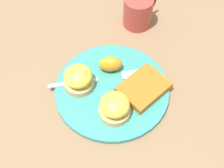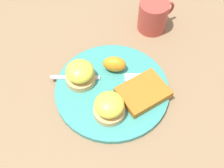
{
  "view_description": "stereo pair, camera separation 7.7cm",
  "coord_description": "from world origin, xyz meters",
  "px_view_note": "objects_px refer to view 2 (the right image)",
  "views": [
    {
      "loc": [
        -0.27,
        -0.33,
        0.67
      ],
      "look_at": [
        0.0,
        0.0,
        0.03
      ],
      "focal_mm": 50.0,
      "sensor_mm": 36.0,
      "label": 1
    },
    {
      "loc": [
        -0.21,
        -0.38,
        0.67
      ],
      "look_at": [
        0.0,
        0.0,
        0.03
      ],
      "focal_mm": 50.0,
      "sensor_mm": 36.0,
      "label": 2
    }
  ],
  "objects_px": {
    "fork": "(104,78)",
    "cup": "(153,16)",
    "orange_wedge": "(115,64)",
    "hashbrown_patty": "(143,92)",
    "sandwich_benedict_right": "(109,107)",
    "sandwich_benedict_left": "(80,74)"
  },
  "relations": [
    {
      "from": "hashbrown_patty",
      "to": "cup",
      "type": "distance_m",
      "value": 0.25
    },
    {
      "from": "hashbrown_patty",
      "to": "fork",
      "type": "relative_size",
      "value": 0.53
    },
    {
      "from": "hashbrown_patty",
      "to": "orange_wedge",
      "type": "distance_m",
      "value": 0.11
    },
    {
      "from": "cup",
      "to": "sandwich_benedict_right",
      "type": "bearing_deg",
      "value": -141.34
    },
    {
      "from": "sandwich_benedict_left",
      "to": "fork",
      "type": "xyz_separation_m",
      "value": [
        0.05,
        -0.02,
        -0.03
      ]
    },
    {
      "from": "orange_wedge",
      "to": "cup",
      "type": "bearing_deg",
      "value": 27.6
    },
    {
      "from": "sandwich_benedict_right",
      "to": "fork",
      "type": "height_order",
      "value": "sandwich_benedict_right"
    },
    {
      "from": "orange_wedge",
      "to": "cup",
      "type": "xyz_separation_m",
      "value": [
        0.18,
        0.09,
        0.01
      ]
    },
    {
      "from": "sandwich_benedict_left",
      "to": "cup",
      "type": "distance_m",
      "value": 0.28
    },
    {
      "from": "hashbrown_patty",
      "to": "orange_wedge",
      "type": "relative_size",
      "value": 1.95
    },
    {
      "from": "hashbrown_patty",
      "to": "fork",
      "type": "bearing_deg",
      "value": 124.4
    },
    {
      "from": "sandwich_benedict_right",
      "to": "fork",
      "type": "relative_size",
      "value": 0.35
    },
    {
      "from": "fork",
      "to": "cup",
      "type": "relative_size",
      "value": 1.92
    },
    {
      "from": "fork",
      "to": "cup",
      "type": "xyz_separation_m",
      "value": [
        0.22,
        0.11,
        0.03
      ]
    },
    {
      "from": "sandwich_benedict_left",
      "to": "orange_wedge",
      "type": "height_order",
      "value": "sandwich_benedict_left"
    },
    {
      "from": "cup",
      "to": "hashbrown_patty",
      "type": "bearing_deg",
      "value": -128.07
    },
    {
      "from": "orange_wedge",
      "to": "fork",
      "type": "bearing_deg",
      "value": -162.03
    },
    {
      "from": "orange_wedge",
      "to": "fork",
      "type": "xyz_separation_m",
      "value": [
        -0.04,
        -0.01,
        -0.02
      ]
    },
    {
      "from": "orange_wedge",
      "to": "cup",
      "type": "height_order",
      "value": "cup"
    },
    {
      "from": "sandwich_benedict_right",
      "to": "cup",
      "type": "relative_size",
      "value": 0.67
    },
    {
      "from": "fork",
      "to": "orange_wedge",
      "type": "bearing_deg",
      "value": 17.97
    },
    {
      "from": "sandwich_benedict_right",
      "to": "orange_wedge",
      "type": "relative_size",
      "value": 1.27
    }
  ]
}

